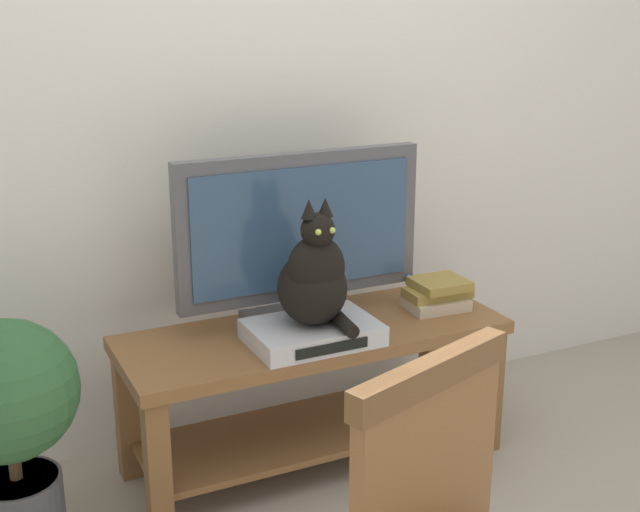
% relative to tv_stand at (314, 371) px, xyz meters
% --- Properties ---
extents(back_wall, '(7.00, 0.12, 2.80)m').
position_rel_tv_stand_xyz_m(back_wall, '(-0.03, 0.45, 1.05)').
color(back_wall, silver).
rests_on(back_wall, ground).
extents(tv_stand, '(1.31, 0.48, 0.50)m').
position_rel_tv_stand_xyz_m(tv_stand, '(0.00, 0.00, 0.00)').
color(tv_stand, brown).
rests_on(tv_stand, ground).
extents(tv, '(0.87, 0.20, 0.58)m').
position_rel_tv_stand_xyz_m(tv, '(0.00, 0.10, 0.46)').
color(tv, '#4C4C51').
rests_on(tv, tv_stand).
extents(media_box, '(0.41, 0.29, 0.07)m').
position_rel_tv_stand_xyz_m(media_box, '(-0.05, -0.10, 0.19)').
color(media_box, '#BCBCC1').
rests_on(media_box, tv_stand).
extents(cat, '(0.22, 0.29, 0.42)m').
position_rel_tv_stand_xyz_m(cat, '(-0.05, -0.11, 0.38)').
color(cat, black).
rests_on(cat, media_box).
extents(book_stack, '(0.24, 0.17, 0.11)m').
position_rel_tv_stand_xyz_m(book_stack, '(0.48, -0.01, 0.21)').
color(book_stack, beige).
rests_on(book_stack, tv_stand).
extents(potted_plant, '(0.41, 0.41, 0.72)m').
position_rel_tv_stand_xyz_m(potted_plant, '(-0.99, -0.08, 0.09)').
color(potted_plant, '#47474C').
rests_on(potted_plant, ground).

